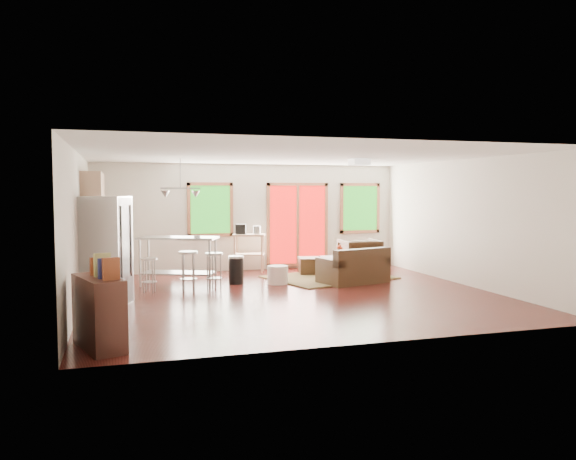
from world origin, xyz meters
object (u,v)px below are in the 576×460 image
object	(u,v)px
rug	(329,277)
ottoman	(311,266)
kitchen_cart	(248,239)
coffee_table	(346,259)
armchair	(360,254)
refrigerator	(105,251)
island	(178,252)
loveseat	(354,269)

from	to	relation	value
rug	ottoman	size ratio (longest dim) A/B	4.37
kitchen_cart	rug	bearing A→B (deg)	-42.84
coffee_table	armchair	world-z (taller)	armchair
coffee_table	refrigerator	distance (m)	5.52
rug	kitchen_cart	distance (m)	2.24
kitchen_cart	coffee_table	bearing A→B (deg)	-32.19
armchair	ottoman	xyz separation A→B (m)	(-1.18, 0.11, -0.25)
ottoman	coffee_table	bearing A→B (deg)	-37.32
rug	coffee_table	world-z (taller)	coffee_table
rug	kitchen_cart	bearing A→B (deg)	137.16
rug	ottoman	bearing A→B (deg)	105.99
armchair	refrigerator	bearing A→B (deg)	24.67
rug	kitchen_cart	xyz separation A→B (m)	(-1.54, 1.43, 0.77)
rug	island	bearing A→B (deg)	-178.59
refrigerator	ottoman	bearing A→B (deg)	47.51
ottoman	kitchen_cart	world-z (taller)	kitchen_cart
rug	refrigerator	world-z (taller)	refrigerator
coffee_table	island	world-z (taller)	island
refrigerator	rug	bearing A→B (deg)	39.70
rug	island	xyz separation A→B (m)	(-3.34, -0.08, 0.68)
loveseat	refrigerator	distance (m)	5.09
island	coffee_table	bearing A→B (deg)	3.73
rug	refrigerator	distance (m)	5.09
coffee_table	loveseat	bearing A→B (deg)	-101.86
loveseat	rug	bearing A→B (deg)	91.99
loveseat	armchair	bearing A→B (deg)	45.96
loveseat	kitchen_cart	xyz separation A→B (m)	(-1.80, 2.23, 0.49)
coffee_table	ottoman	bearing A→B (deg)	142.68
rug	kitchen_cart	world-z (taller)	kitchen_cart
loveseat	ottoman	size ratio (longest dim) A/B	2.71
kitchen_cart	armchair	bearing A→B (deg)	-19.05
kitchen_cart	island	bearing A→B (deg)	-140.09
armchair	kitchen_cart	size ratio (longest dim) A/B	0.77
refrigerator	armchair	bearing A→B (deg)	41.56
island	kitchen_cart	bearing A→B (deg)	39.91
armchair	kitchen_cart	bearing A→B (deg)	-15.58
coffee_table	refrigerator	bearing A→B (deg)	-160.63
loveseat	refrigerator	world-z (taller)	refrigerator
loveseat	kitchen_cart	world-z (taller)	kitchen_cart
loveseat	ottoman	distance (m)	1.54
island	rug	bearing A→B (deg)	1.41
ottoman	kitchen_cart	distance (m)	1.66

